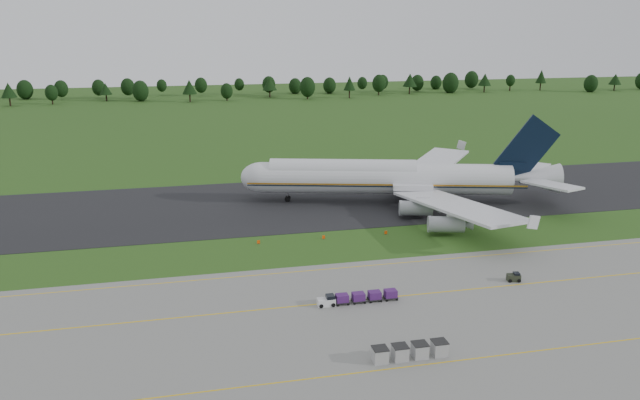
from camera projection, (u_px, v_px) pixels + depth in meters
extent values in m
plane|color=#254B16|center=(330.00, 247.00, 107.45)|extent=(600.00, 600.00, 0.00)
cube|color=slate|center=(395.00, 341.00, 75.53)|extent=(300.00, 52.00, 0.06)
cube|color=black|center=(299.00, 202.00, 133.72)|extent=(300.00, 40.00, 0.08)
cube|color=#E1B50D|center=(366.00, 299.00, 86.78)|extent=(300.00, 0.25, 0.01)
cube|color=#E1B50D|center=(413.00, 366.00, 69.89)|extent=(300.00, 0.20, 0.01)
cube|color=#E1B50D|center=(344.00, 268.00, 98.05)|extent=(120.00, 0.20, 0.01)
cylinder|color=black|center=(10.00, 102.00, 289.24)|extent=(0.70, 0.70, 3.89)
cone|color=black|center=(8.00, 90.00, 287.76)|extent=(7.00, 7.00, 6.91)
cylinder|color=black|center=(52.00, 100.00, 295.54)|extent=(0.70, 0.70, 3.58)
sphere|color=black|center=(51.00, 93.00, 294.54)|extent=(5.84, 5.84, 5.84)
cylinder|color=black|center=(106.00, 98.00, 307.70)|extent=(0.70, 0.70, 3.19)
cone|color=black|center=(106.00, 89.00, 306.49)|extent=(5.90, 5.90, 5.67)
cylinder|color=black|center=(141.00, 98.00, 307.25)|extent=(0.70, 0.70, 3.30)
sphere|color=black|center=(140.00, 91.00, 306.33)|extent=(7.86, 7.86, 7.86)
cylinder|color=black|center=(190.00, 98.00, 304.04)|extent=(0.70, 0.70, 3.89)
cone|color=black|center=(189.00, 87.00, 302.57)|extent=(7.14, 7.14, 6.91)
cylinder|color=black|center=(227.00, 98.00, 309.32)|extent=(0.70, 0.70, 3.13)
sphere|color=black|center=(227.00, 91.00, 308.44)|extent=(5.94, 5.94, 5.94)
cylinder|color=black|center=(270.00, 94.00, 324.07)|extent=(0.70, 0.70, 3.62)
cone|color=black|center=(270.00, 84.00, 322.69)|extent=(7.62, 7.62, 6.43)
cylinder|color=black|center=(308.00, 95.00, 315.61)|extent=(0.70, 0.70, 3.99)
sphere|color=black|center=(307.00, 87.00, 314.49)|extent=(7.78, 7.78, 7.78)
cylinder|color=black|center=(349.00, 94.00, 320.29)|extent=(0.70, 0.70, 3.99)
cone|color=black|center=(350.00, 83.00, 318.78)|extent=(6.12, 6.12, 7.09)
cylinder|color=black|center=(379.00, 91.00, 332.98)|extent=(0.70, 0.70, 4.09)
sphere|color=black|center=(379.00, 83.00, 331.84)|extent=(7.16, 7.16, 7.16)
cylinder|color=black|center=(410.00, 90.00, 339.01)|extent=(0.70, 0.70, 3.95)
cone|color=black|center=(410.00, 80.00, 337.52)|extent=(7.63, 7.63, 7.02)
cylinder|color=black|center=(450.00, 90.00, 343.90)|extent=(0.70, 0.70, 3.52)
sphere|color=black|center=(451.00, 83.00, 342.91)|extent=(8.83, 8.83, 8.83)
cylinder|color=black|center=(484.00, 89.00, 346.75)|extent=(0.70, 0.70, 3.72)
cone|color=black|center=(485.00, 80.00, 345.34)|extent=(7.17, 7.17, 6.61)
cylinder|color=black|center=(510.00, 87.00, 354.12)|extent=(0.70, 0.70, 3.85)
sphere|color=black|center=(511.00, 80.00, 353.04)|extent=(5.04, 5.04, 5.04)
cylinder|color=black|center=(540.00, 87.00, 356.86)|extent=(0.70, 0.70, 4.18)
cone|color=black|center=(541.00, 76.00, 355.28)|extent=(5.93, 5.93, 7.43)
cylinder|color=black|center=(590.00, 89.00, 348.59)|extent=(0.70, 0.70, 3.01)
sphere|color=black|center=(591.00, 84.00, 347.74)|extent=(7.51, 7.51, 7.51)
cylinder|color=black|center=(614.00, 88.00, 355.91)|extent=(0.70, 0.70, 3.41)
cone|color=black|center=(615.00, 79.00, 354.61)|extent=(6.99, 6.99, 6.06)
cylinder|color=silver|center=(385.00, 179.00, 132.53)|extent=(52.65, 20.00, 6.55)
cylinder|color=silver|center=(343.00, 171.00, 132.47)|extent=(31.19, 12.95, 5.11)
sphere|color=silver|center=(262.00, 177.00, 133.59)|extent=(6.55, 6.55, 6.55)
cone|color=silver|center=(535.00, 178.00, 131.13)|extent=(11.28, 8.60, 6.22)
cube|color=orange|center=(386.00, 185.00, 129.51)|extent=(56.24, 15.14, 0.32)
cube|color=silver|center=(457.00, 206.00, 115.56)|extent=(14.82, 32.09, 0.50)
cube|color=silver|center=(432.00, 165.00, 148.95)|extent=(27.16, 29.30, 0.50)
cylinder|color=#919398|center=(416.00, 208.00, 122.14)|extent=(6.90, 4.46, 2.91)
cylinder|color=#919398|center=(446.00, 224.00, 112.35)|extent=(6.90, 4.46, 2.91)
cylinder|color=#919398|center=(405.00, 180.00, 144.17)|extent=(6.90, 4.46, 2.91)
cylinder|color=#919398|center=(420.00, 170.00, 153.61)|extent=(6.90, 4.46, 2.91)
cube|color=black|center=(527.00, 149.00, 129.55)|extent=(12.94, 3.92, 14.60)
cube|color=silver|center=(552.00, 185.00, 124.45)|extent=(8.24, 12.77, 0.41)
cube|color=silver|center=(532.00, 169.00, 137.56)|extent=(12.06, 11.72, 0.41)
cylinder|color=slate|center=(288.00, 197.00, 134.54)|extent=(0.33, 0.33, 2.00)
cylinder|color=black|center=(288.00, 199.00, 134.65)|extent=(1.35, 1.10, 1.18)
cylinder|color=slate|center=(412.00, 203.00, 129.54)|extent=(0.33, 0.33, 2.00)
cylinder|color=black|center=(412.00, 205.00, 129.65)|extent=(1.35, 1.10, 1.18)
cylinder|color=slate|center=(408.00, 193.00, 137.41)|extent=(0.33, 0.33, 2.00)
cylinder|color=black|center=(408.00, 195.00, 137.52)|extent=(1.35, 1.10, 1.18)
cube|color=silver|center=(326.00, 302.00, 84.78)|extent=(2.42, 1.30, 1.02)
cylinder|color=black|center=(321.00, 306.00, 84.06)|extent=(0.56, 0.20, 0.56)
cube|color=black|center=(342.00, 302.00, 85.30)|extent=(1.86, 1.39, 0.11)
cube|color=#3F1856|center=(342.00, 298.00, 85.15)|extent=(1.67, 1.30, 1.02)
cylinder|color=black|center=(338.00, 305.00, 84.58)|extent=(0.32, 0.14, 0.32)
cube|color=black|center=(358.00, 300.00, 85.79)|extent=(1.86, 1.39, 0.11)
cube|color=#3F1856|center=(358.00, 296.00, 85.64)|extent=(1.67, 1.30, 1.02)
cylinder|color=black|center=(354.00, 304.00, 85.07)|extent=(0.32, 0.14, 0.32)
cube|color=black|center=(374.00, 299.00, 86.28)|extent=(1.86, 1.39, 0.11)
cube|color=#3F1856|center=(375.00, 295.00, 86.13)|extent=(1.67, 1.30, 1.02)
cylinder|color=black|center=(371.00, 302.00, 85.56)|extent=(0.32, 0.14, 0.32)
cube|color=black|center=(390.00, 297.00, 86.77)|extent=(1.86, 1.39, 0.11)
cube|color=#3F1856|center=(391.00, 293.00, 86.61)|extent=(1.67, 1.30, 1.02)
cylinder|color=black|center=(387.00, 301.00, 86.05)|extent=(0.32, 0.14, 0.32)
cylinder|color=black|center=(326.00, 304.00, 84.85)|extent=(0.56, 0.20, 0.56)
cube|color=#272C1F|center=(514.00, 278.00, 92.84)|extent=(2.11, 1.52, 1.05)
cylinder|color=black|center=(511.00, 281.00, 92.23)|extent=(0.53, 0.19, 0.53)
cylinder|color=black|center=(516.00, 277.00, 93.59)|extent=(0.53, 0.19, 0.53)
cube|color=#9E9E9E|center=(380.00, 355.00, 70.61)|extent=(1.65, 1.65, 1.65)
cube|color=black|center=(380.00, 348.00, 70.37)|extent=(1.75, 1.75, 0.08)
cube|color=#9E9E9E|center=(400.00, 353.00, 71.11)|extent=(1.65, 1.65, 1.65)
cube|color=black|center=(400.00, 346.00, 70.88)|extent=(1.75, 1.75, 0.08)
cube|color=#9E9E9E|center=(420.00, 350.00, 71.62)|extent=(1.65, 1.65, 1.65)
cube|color=black|center=(420.00, 344.00, 71.38)|extent=(1.75, 1.75, 0.08)
cube|color=#9E9E9E|center=(439.00, 348.00, 72.12)|extent=(1.65, 1.65, 1.65)
cube|color=black|center=(440.00, 341.00, 71.89)|extent=(1.75, 1.75, 0.08)
cube|color=#FF4A08|center=(259.00, 242.00, 108.85)|extent=(0.50, 0.12, 0.60)
cube|color=black|center=(259.00, 243.00, 108.93)|extent=(0.30, 0.30, 0.04)
cube|color=#FF4A08|center=(324.00, 237.00, 111.31)|extent=(0.50, 0.12, 0.60)
cube|color=black|center=(324.00, 239.00, 111.38)|extent=(0.30, 0.30, 0.04)
cube|color=#FF4A08|center=(386.00, 232.00, 113.76)|extent=(0.50, 0.12, 0.60)
cube|color=black|center=(386.00, 234.00, 113.84)|extent=(0.30, 0.30, 0.04)
cube|color=#FF4A08|center=(445.00, 228.00, 116.21)|extent=(0.50, 0.12, 0.60)
cube|color=black|center=(445.00, 229.00, 116.29)|extent=(0.30, 0.30, 0.04)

